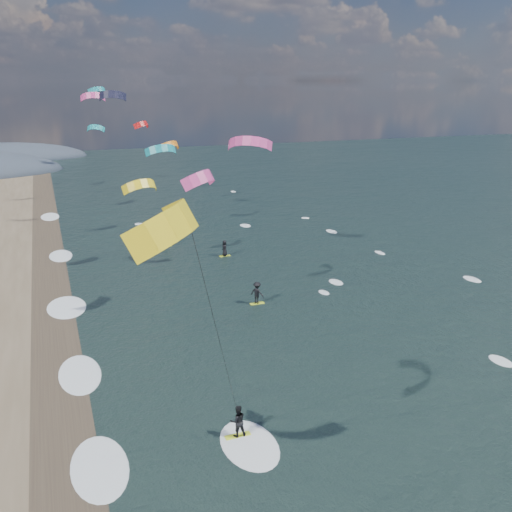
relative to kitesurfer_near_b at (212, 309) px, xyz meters
name	(u,v)px	position (x,y,z in m)	size (l,w,h in m)	color
ground	(382,498)	(6.46, -1.82, -8.55)	(260.00, 260.00, 0.00)	black
wet_sand_strip	(62,425)	(-5.54, 8.18, -8.55)	(3.00, 240.00, 0.00)	#382D23
kitesurfer_near_b	(212,309)	(0.00, 0.00, 0.00)	(6.68, 9.22, 13.49)	#DFF62B
far_kitesurfers	(224,266)	(8.79, 27.01, -7.68)	(5.74, 19.06, 1.83)	#DFF62B
bg_kite_field	(143,127)	(6.49, 51.21, 2.55)	(12.79, 72.92, 8.50)	teal
shoreline_surf	(80,376)	(-4.34, 12.93, -8.55)	(2.40, 79.40, 0.11)	white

